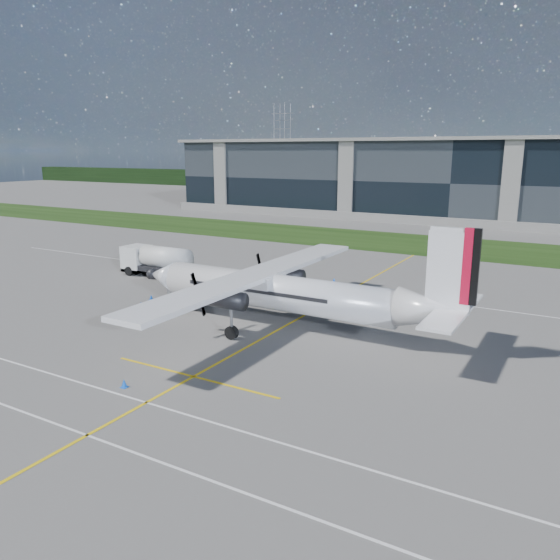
% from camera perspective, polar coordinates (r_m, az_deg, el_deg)
% --- Properties ---
extents(ground, '(400.00, 400.00, 0.00)m').
position_cam_1_polar(ground, '(74.55, 11.77, 2.89)').
color(ground, slate).
rests_on(ground, ground).
extents(grass_strip, '(400.00, 18.00, 0.04)m').
position_cam_1_polar(grass_strip, '(82.09, 13.54, 3.76)').
color(grass_strip, black).
rests_on(grass_strip, ground).
extents(terminal_building, '(120.00, 20.00, 15.00)m').
position_cam_1_polar(terminal_building, '(112.25, 18.53, 9.78)').
color(terminal_building, black).
rests_on(terminal_building, ground).
extents(tree_line, '(400.00, 6.00, 6.00)m').
position_cam_1_polar(tree_line, '(171.59, 22.59, 8.95)').
color(tree_line, black).
rests_on(tree_line, ground).
extents(pylon_west, '(9.00, 4.60, 30.00)m').
position_cam_1_polar(pylon_west, '(207.05, 0.23, 13.86)').
color(pylon_west, gray).
rests_on(pylon_west, ground).
extents(yellow_taxiway_centerline, '(0.20, 70.00, 0.01)m').
position_cam_1_polar(yellow_taxiway_centerline, '(46.30, 3.47, -3.21)').
color(yellow_taxiway_centerline, yellow).
rests_on(yellow_taxiway_centerline, ground).
extents(white_lane_line, '(90.00, 0.15, 0.01)m').
position_cam_1_polar(white_lane_line, '(30.62, -23.29, -13.30)').
color(white_lane_line, white).
rests_on(white_lane_line, ground).
extents(turboprop_aircraft, '(27.50, 28.52, 8.56)m').
position_cam_1_polar(turboprop_aircraft, '(40.90, 0.67, 0.78)').
color(turboprop_aircraft, white).
rests_on(turboprop_aircraft, ground).
extents(fuel_tanker_truck, '(8.83, 2.87, 3.31)m').
position_cam_1_polar(fuel_tanker_truck, '(60.28, -13.15, 1.98)').
color(fuel_tanker_truck, silver).
rests_on(fuel_tanker_truck, ground).
extents(baggage_tug, '(2.83, 1.70, 1.70)m').
position_cam_1_polar(baggage_tug, '(49.37, -9.97, -1.32)').
color(baggage_tug, silver).
rests_on(baggage_tug, ground).
extents(ground_crew_person, '(0.87, 1.03, 2.16)m').
position_cam_1_polar(ground_crew_person, '(49.74, -10.05, -0.93)').
color(ground_crew_person, '#F25907').
rests_on(ground_crew_person, ground).
extents(safety_cone_nose_stbd, '(0.36, 0.36, 0.50)m').
position_cam_1_polar(safety_cone_nose_stbd, '(50.83, -11.59, -1.66)').
color(safety_cone_nose_stbd, blue).
rests_on(safety_cone_nose_stbd, ground).
extents(safety_cone_fwd, '(0.36, 0.36, 0.50)m').
position_cam_1_polar(safety_cone_fwd, '(50.73, -13.31, -1.78)').
color(safety_cone_fwd, blue).
rests_on(safety_cone_fwd, ground).
extents(safety_cone_stbdwing, '(0.36, 0.36, 0.50)m').
position_cam_1_polar(safety_cone_stbdwing, '(56.07, 5.66, -0.05)').
color(safety_cone_stbdwing, blue).
rests_on(safety_cone_stbdwing, ground).
extents(safety_cone_nose_port, '(0.36, 0.36, 0.50)m').
position_cam_1_polar(safety_cone_nose_port, '(48.64, -14.32, -2.49)').
color(safety_cone_nose_port, blue).
rests_on(safety_cone_nose_port, ground).
extents(safety_cone_portwing, '(0.36, 0.36, 0.50)m').
position_cam_1_polar(safety_cone_portwing, '(32.91, -15.98, -10.33)').
color(safety_cone_portwing, blue).
rests_on(safety_cone_portwing, ground).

